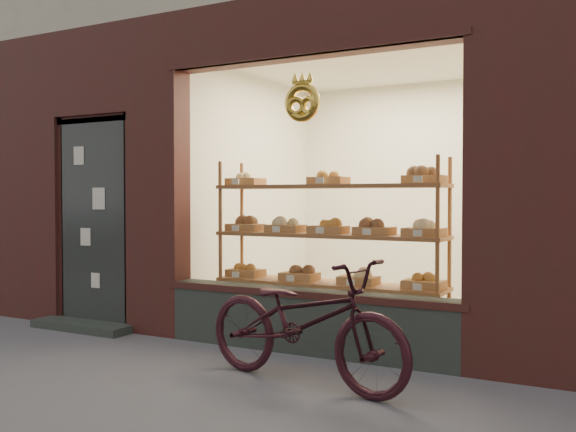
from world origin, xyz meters
The scene contains 3 objects.
ground centered at (0.00, 0.00, 0.00)m, with size 90.00×90.00×0.00m, color #575760.
display_shelf centered at (0.45, 2.55, 0.85)m, with size 2.20×0.45×1.70m.
bicycle centered at (0.85, 1.27, 0.46)m, with size 0.61×1.75×0.92m, color black.
Camera 1 is at (2.93, -2.82, 1.35)m, focal length 40.00 mm.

